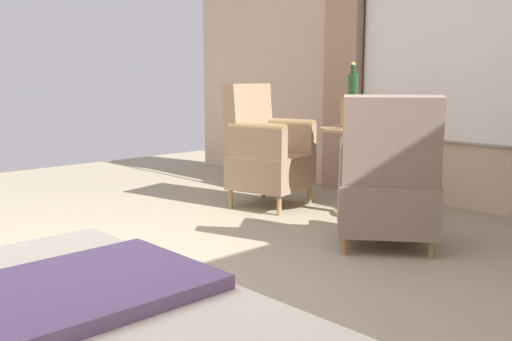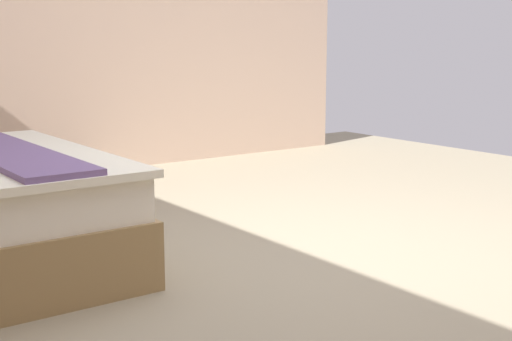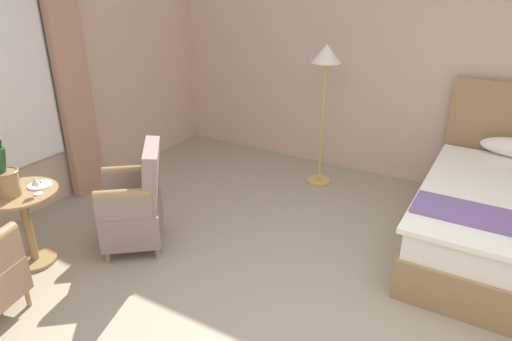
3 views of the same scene
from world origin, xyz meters
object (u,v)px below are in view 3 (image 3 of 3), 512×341
(floor_lamp_brass, at_px, (325,72))
(wine_glass_near_bucket, at_px, (36,182))
(snack_plate, at_px, (40,185))
(armchair_by_window, at_px, (136,205))
(wine_glass_near_edge, at_px, (12,173))
(side_table_round, at_px, (26,220))
(champagne_bucket, at_px, (6,178))

(floor_lamp_brass, xyz_separation_m, wine_glass_near_bucket, (-1.31, -2.64, -0.52))
(snack_plate, bearing_deg, floor_lamp_brass, 60.64)
(snack_plate, bearing_deg, armchair_by_window, 42.76)
(floor_lamp_brass, height_order, wine_glass_near_edge, floor_lamp_brass)
(wine_glass_near_edge, height_order, snack_plate, wine_glass_near_edge)
(floor_lamp_brass, bearing_deg, side_table_round, -118.74)
(wine_glass_near_bucket, xyz_separation_m, snack_plate, (-0.12, 0.11, -0.10))
(side_table_round, relative_size, wine_glass_near_edge, 4.45)
(side_table_round, height_order, champagne_bucket, champagne_bucket)
(side_table_round, relative_size, snack_plate, 3.54)
(champagne_bucket, bearing_deg, floor_lamp_brass, 61.76)
(champagne_bucket, height_order, snack_plate, champagne_bucket)
(wine_glass_near_bucket, height_order, armchair_by_window, armchair_by_window)
(champagne_bucket, relative_size, armchair_by_window, 0.51)
(side_table_round, bearing_deg, wine_glass_near_edge, 159.00)
(champagne_bucket, xyz_separation_m, armchair_by_window, (0.60, 0.73, -0.41))
(wine_glass_near_edge, relative_size, snack_plate, 0.79)
(floor_lamp_brass, height_order, wine_glass_near_bucket, floor_lamp_brass)
(floor_lamp_brass, xyz_separation_m, side_table_round, (-1.48, -2.69, -0.89))
(floor_lamp_brass, relative_size, armchair_by_window, 1.67)
(floor_lamp_brass, relative_size, champagne_bucket, 3.26)
(floor_lamp_brass, bearing_deg, armchair_by_window, -113.50)
(side_table_round, distance_m, wine_glass_near_bucket, 0.41)
(snack_plate, bearing_deg, wine_glass_near_edge, -152.45)
(wine_glass_near_bucket, bearing_deg, side_table_round, -164.57)
(champagne_bucket, xyz_separation_m, wine_glass_near_edge, (-0.13, 0.13, -0.04))
(champagne_bucket, distance_m, wine_glass_near_bucket, 0.22)
(wine_glass_near_edge, bearing_deg, floor_lamp_brass, 58.50)
(side_table_round, xyz_separation_m, wine_glass_near_bucket, (0.17, 0.05, 0.37))
(wine_glass_near_bucket, distance_m, snack_plate, 0.19)
(floor_lamp_brass, distance_m, side_table_round, 3.20)
(side_table_round, bearing_deg, champagne_bucket, -97.22)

